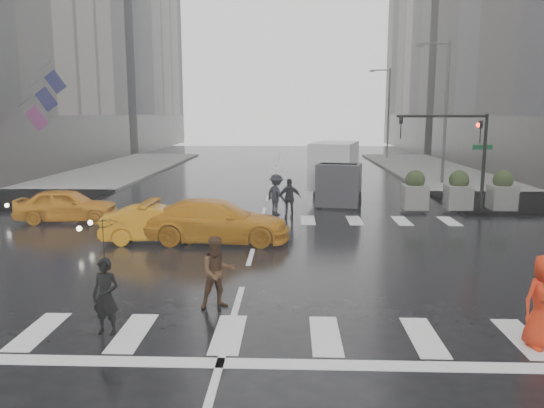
{
  "coord_description": "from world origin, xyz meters",
  "views": [
    {
      "loc": [
        1.28,
        -16.3,
        4.49
      ],
      "look_at": [
        0.61,
        2.0,
        1.38
      ],
      "focal_mm": 35.0,
      "sensor_mm": 36.0,
      "label": 1
    }
  ],
  "objects_px": {
    "traffic_signal_pole": "(463,143)",
    "box_truck": "(335,170)",
    "pedestrian_brown": "(217,272)",
    "taxi_front": "(67,205)",
    "taxi_mid": "(157,223)"
  },
  "relations": [
    {
      "from": "traffic_signal_pole",
      "to": "box_truck",
      "type": "distance_m",
      "value": 6.57
    },
    {
      "from": "pedestrian_brown",
      "to": "taxi_front",
      "type": "xyz_separation_m",
      "value": [
        -7.74,
        9.8,
        -0.15
      ]
    },
    {
      "from": "traffic_signal_pole",
      "to": "taxi_mid",
      "type": "height_order",
      "value": "traffic_signal_pole"
    },
    {
      "from": "taxi_front",
      "to": "taxi_mid",
      "type": "distance_m",
      "value": 5.76
    },
    {
      "from": "pedestrian_brown",
      "to": "taxi_front",
      "type": "distance_m",
      "value": 12.49
    },
    {
      "from": "taxi_front",
      "to": "box_truck",
      "type": "relative_size",
      "value": 0.73
    },
    {
      "from": "taxi_mid",
      "to": "taxi_front",
      "type": "bearing_deg",
      "value": 44.32
    },
    {
      "from": "traffic_signal_pole",
      "to": "taxi_front",
      "type": "distance_m",
      "value": 17.56
    },
    {
      "from": "taxi_front",
      "to": "taxi_mid",
      "type": "xyz_separation_m",
      "value": [
        4.7,
        -3.34,
        -0.06
      ]
    },
    {
      "from": "taxi_front",
      "to": "taxi_mid",
      "type": "height_order",
      "value": "taxi_front"
    },
    {
      "from": "box_truck",
      "to": "pedestrian_brown",
      "type": "bearing_deg",
      "value": -90.82
    },
    {
      "from": "taxi_front",
      "to": "box_truck",
      "type": "bearing_deg",
      "value": -69.64
    },
    {
      "from": "pedestrian_brown",
      "to": "box_truck",
      "type": "relative_size",
      "value": 0.3
    },
    {
      "from": "pedestrian_brown",
      "to": "taxi_mid",
      "type": "bearing_deg",
      "value": 94.05
    },
    {
      "from": "pedestrian_brown",
      "to": "traffic_signal_pole",
      "type": "bearing_deg",
      "value": 31.68
    }
  ]
}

